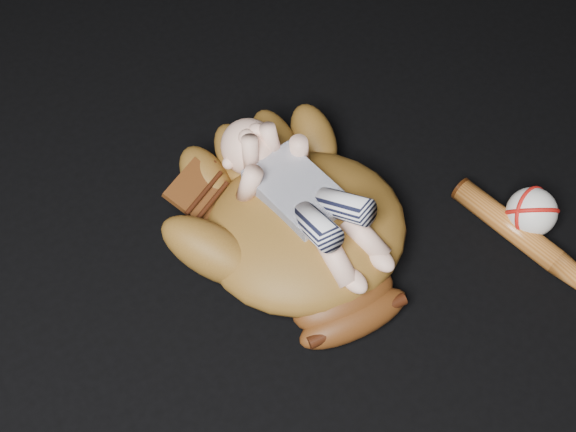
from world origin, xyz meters
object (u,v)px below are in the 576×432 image
(newborn_baby, at_px, (308,199))
(baseball_bat, at_px, (569,272))
(baseball_glove, at_px, (305,224))
(baseball, at_px, (532,212))

(newborn_baby, distance_m, baseball_bat, 0.43)
(newborn_baby, height_order, baseball_bat, newborn_baby)
(baseball_glove, xyz_separation_m, baseball, (0.33, -0.16, -0.03))
(baseball, bearing_deg, baseball_bat, -97.50)
(baseball_glove, distance_m, baseball_bat, 0.42)
(newborn_baby, bearing_deg, baseball, -35.40)
(newborn_baby, relative_size, baseball, 4.15)
(baseball_glove, relative_size, newborn_baby, 1.34)
(newborn_baby, height_order, baseball, newborn_baby)
(baseball_glove, height_order, baseball_bat, baseball_glove)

